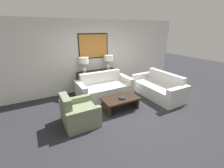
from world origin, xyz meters
The scene contains 10 objects.
ground_plane centered at (0.00, 0.00, 0.00)m, with size 20.00×20.00×0.00m, color #28282D.
back_wall centered at (0.00, 2.44, 1.33)m, with size 7.78×0.12×2.65m.
console_table centered at (0.00, 2.16, 0.40)m, with size 1.53×0.40×0.79m.
table_lamp_left centered at (-0.50, 2.16, 1.19)m, with size 0.36×0.36×0.57m.
table_lamp_right centered at (0.50, 2.16, 1.19)m, with size 0.36×0.36×0.57m.
couch_by_back_wall centered at (0.00, 1.51, 0.29)m, with size 1.93×0.90×0.84m.
couch_by_side centered at (1.72, 0.60, 0.29)m, with size 0.90×1.93×0.84m.
coffee_table centered at (0.01, 0.43, 0.28)m, with size 1.10×0.63×0.38m.
decorative_bowl centered at (0.04, 0.38, 0.40)m, with size 0.21×0.21×0.04m.
armchair_near_back_wall centered at (-1.31, 0.34, 0.28)m, with size 0.84×0.89×0.83m.
Camera 1 is at (-2.16, -3.00, 2.34)m, focal length 24.00 mm.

